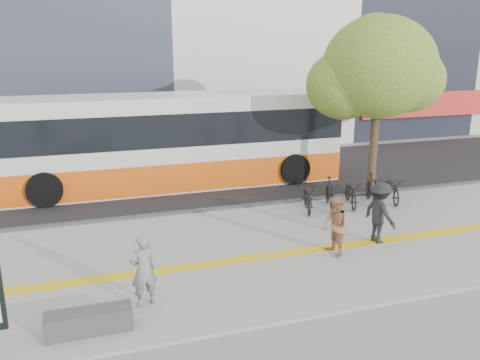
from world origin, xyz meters
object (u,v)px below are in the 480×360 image
object	(u,v)px
seated_woman	(143,270)
pedestrian_dark	(380,213)
street_tree	(376,70)
bus	(171,143)
bench	(89,321)
pedestrian_tan	(335,226)

from	to	relation	value
seated_woman	pedestrian_dark	bearing A→B (deg)	177.33
street_tree	bus	bearing A→B (deg)	150.09
bus	seated_woman	world-z (taller)	bus
seated_woman	pedestrian_dark	distance (m)	6.72
bench	seated_woman	world-z (taller)	seated_woman
bench	seated_woman	bearing A→B (deg)	32.06
street_tree	pedestrian_tan	world-z (taller)	street_tree
bench	pedestrian_tan	size ratio (longest dim) A/B	1.02
seated_woman	bench	bearing A→B (deg)	16.92
bus	pedestrian_tan	xyz separation A→B (m)	(2.74, -7.95, -0.82)
bus	pedestrian_dark	world-z (taller)	bus
bench	bus	world-z (taller)	bus
street_tree	pedestrian_tan	size ratio (longest dim) A/B	4.01
pedestrian_dark	bus	bearing A→B (deg)	21.18
pedestrian_dark	seated_woman	bearing A→B (deg)	93.87
pedestrian_tan	street_tree	bearing A→B (deg)	134.37
seated_woman	pedestrian_dark	size ratio (longest dim) A/B	0.92
pedestrian_tan	pedestrian_dark	size ratio (longest dim) A/B	0.92
seated_woman	street_tree	bearing A→B (deg)	-163.59
pedestrian_dark	bench	bearing A→B (deg)	97.09
street_tree	bus	world-z (taller)	street_tree
street_tree	seated_woman	bearing A→B (deg)	-148.44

